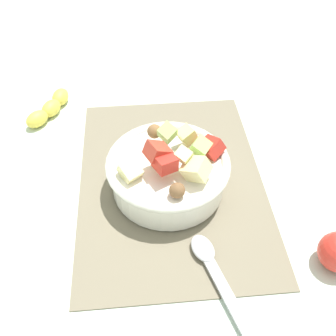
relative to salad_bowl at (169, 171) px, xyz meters
name	(u,v)px	position (x,y,z in m)	size (l,w,h in m)	color
ground_plane	(171,181)	(0.02, -0.01, -0.05)	(2.40, 2.40, 0.00)	silver
placemat	(171,180)	(0.02, -0.01, -0.05)	(0.51, 0.36, 0.01)	#756B56
salad_bowl	(169,171)	(0.00, 0.00, 0.00)	(0.23, 0.23, 0.13)	white
serving_spoon	(215,272)	(-0.20, -0.06, -0.04)	(0.22, 0.09, 0.01)	#B7B7BC
banana_whole	(50,108)	(0.26, 0.26, -0.03)	(0.14, 0.10, 0.04)	yellow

